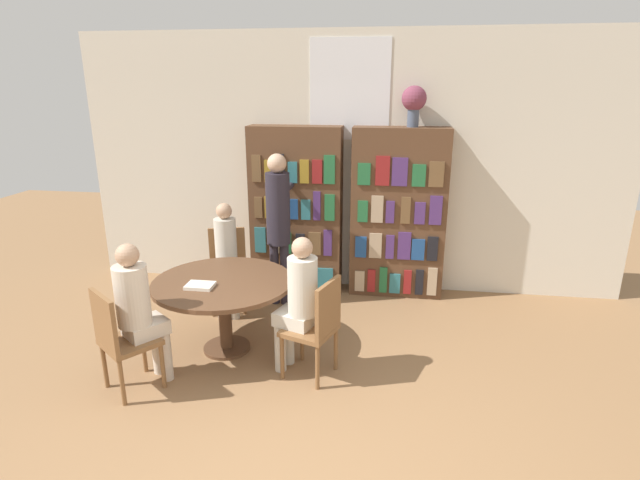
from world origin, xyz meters
The scene contains 13 objects.
wall_back centered at (0.00, 3.39, 1.51)m, with size 6.40×0.07×3.00m.
bookshelf_left centered at (-0.60, 3.19, 0.98)m, with size 1.08×0.34×1.96m.
bookshelf_right centered at (0.60, 3.19, 0.98)m, with size 1.08×0.34×1.96m.
flower_vase centered at (0.71, 3.20, 2.24)m, with size 0.27×0.27×0.44m.
reading_table centered at (-0.97, 1.59, 0.60)m, with size 1.28×1.28×0.70m.
chair_near_camera centered at (-1.57, 0.81, 0.50)m, with size 0.56×0.56×0.89m.
chair_left_side centered at (-1.25, 2.53, 0.50)m, with size 0.50×0.50×0.89m.
chair_far_side centered at (-0.05, 1.26, 0.50)m, with size 0.51×0.51×0.89m.
seated_reader_left centered at (-1.20, 2.35, 0.68)m, with size 0.31×0.38×1.23m.
seated_reader_right centered at (-0.22, 1.33, 0.70)m, with size 0.39×0.34×1.24m.
seated_reader_back centered at (-1.46, 0.96, 0.71)m, with size 0.41×0.42×1.24m.
librarian_standing centered at (-0.70, 2.69, 1.04)m, with size 0.26×0.53×1.71m.
open_book_on_table centered at (-1.12, 1.41, 0.72)m, with size 0.24×0.18×0.03m.
Camera 1 is at (0.53, -2.46, 2.42)m, focal length 28.00 mm.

